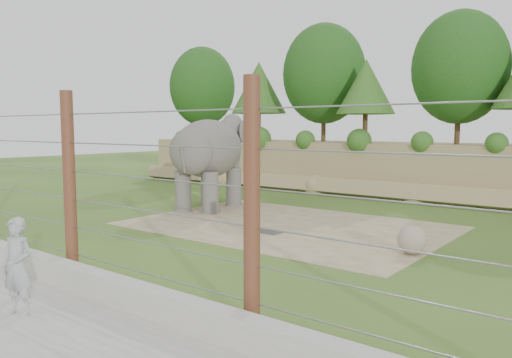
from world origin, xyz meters
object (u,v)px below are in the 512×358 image
Objects in this scene: barrier_fence at (70,185)px; zookeeper at (17,267)px; elephant at (209,162)px; stone_ball at (412,240)px.

barrier_fence is 11.95× the size of zookeeper.
elephant is at bearing 99.95° from zookeeper.
stone_ball is 0.04× the size of barrier_fence.
stone_ball is at bearing 48.04° from zookeeper.
stone_ball is at bearing 50.77° from barrier_fence.
stone_ball is (9.10, -2.18, -1.47)m from elephant.
elephant is 6.27× the size of stone_ball.
stone_ball is 8.31m from barrier_fence.
elephant is 2.71× the size of zookeeper.
stone_ball is 9.03m from zookeeper.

